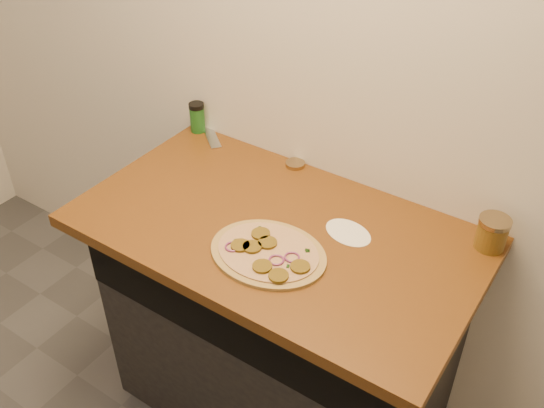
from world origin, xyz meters
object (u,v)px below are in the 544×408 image
Objects in this scene: pizza at (268,253)px; chefs_knife at (206,125)px; salsa_jar at (492,233)px; spice_shaker at (197,117)px.

chefs_knife is (-0.60, 0.47, -0.00)m from pizza.
salsa_jar reaches higher than chefs_knife.
spice_shaker is at bearing 144.67° from pizza.
spice_shaker reaches higher than pizza.
pizza is at bearing -35.33° from spice_shaker.
spice_shaker is (-0.00, -0.04, 0.05)m from chefs_knife.
pizza is 0.76m from chefs_knife.
spice_shaker is (-1.10, 0.05, 0.01)m from salsa_jar.
salsa_jar is at bearing 37.42° from pizza.
spice_shaker is at bearing -91.99° from chefs_knife.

